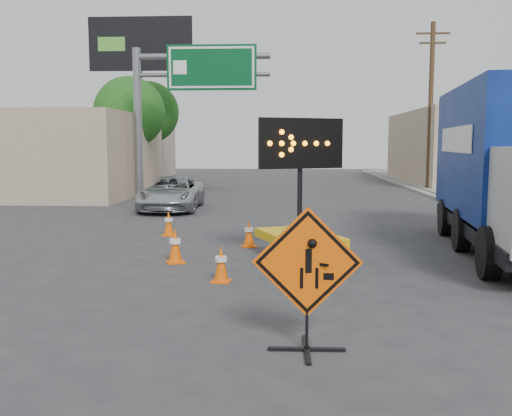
{
  "coord_description": "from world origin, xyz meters",
  "views": [
    {
      "loc": [
        0.34,
        -7.75,
        2.54
      ],
      "look_at": [
        -0.28,
        2.98,
        1.33
      ],
      "focal_mm": 40.0,
      "sensor_mm": 36.0,
      "label": 1
    }
  ],
  "objects": [
    {
      "name": "ground",
      "position": [
        0.0,
        0.0,
        0.0
      ],
      "size": [
        100.0,
        100.0,
        0.0
      ],
      "primitive_type": "plane",
      "color": "#2D2D30",
      "rests_on": "ground"
    },
    {
      "name": "curb_right",
      "position": [
        7.2,
        15.0,
        0.06
      ],
      "size": [
        0.4,
        60.0,
        0.12
      ],
      "primitive_type": "cube",
      "color": "gray",
      "rests_on": "ground"
    },
    {
      "name": "storefront_left_near",
      "position": [
        -14.0,
        20.0,
        2.0
      ],
      "size": [
        14.0,
        10.0,
        4.0
      ],
      "primitive_type": "cube",
      "color": "tan",
      "rests_on": "ground"
    },
    {
      "name": "storefront_left_far",
      "position": [
        -15.0,
        34.0,
        2.2
      ],
      "size": [
        12.0,
        10.0,
        4.4
      ],
      "primitive_type": "cube",
      "color": "#A7988B",
      "rests_on": "ground"
    },
    {
      "name": "building_right_far",
      "position": [
        13.0,
        30.0,
        2.3
      ],
      "size": [
        10.0,
        14.0,
        4.6
      ],
      "primitive_type": "cube",
      "color": "tan",
      "rests_on": "ground"
    },
    {
      "name": "highway_gantry",
      "position": [
        -4.43,
        17.96,
        5.07
      ],
      "size": [
        6.18,
        0.38,
        6.9
      ],
      "color": "slate",
      "rests_on": "ground"
    },
    {
      "name": "billboard",
      "position": [
        -8.35,
        25.87,
        7.35
      ],
      "size": [
        6.1,
        0.54,
        9.85
      ],
      "color": "slate",
      "rests_on": "ground"
    },
    {
      "name": "utility_pole_far",
      "position": [
        8.0,
        24.0,
        4.68
      ],
      "size": [
        1.8,
        0.26,
        9.0
      ],
      "color": "#4F3C22",
      "rests_on": "ground"
    },
    {
      "name": "tree_left_near",
      "position": [
        -8.0,
        22.0,
        4.16
      ],
      "size": [
        3.71,
        3.71,
        6.03
      ],
      "color": "#4F3C22",
      "rests_on": "ground"
    },
    {
      "name": "tree_left_far",
      "position": [
        -9.0,
        30.0,
        4.6
      ],
      "size": [
        4.1,
        4.1,
        6.66
      ],
      "color": "#4F3C22",
      "rests_on": "ground"
    },
    {
      "name": "construction_sign",
      "position": [
        0.57,
        -0.94,
        0.94
      ],
      "size": [
        1.35,
        0.96,
        1.79
      ],
      "rotation": [
        0.0,
        0.0,
        0.02
      ],
      "color": "black",
      "rests_on": "ground"
    },
    {
      "name": "arrow_board",
      "position": [
        0.58,
        4.69,
        0.69
      ],
      "size": [
        2.07,
        2.51,
        3.09
      ],
      "rotation": [
        0.0,
        0.0,
        0.42
      ],
      "color": "gold",
      "rests_on": "ground"
    },
    {
      "name": "pickup_truck",
      "position": [
        -4.15,
        13.86,
        0.64
      ],
      "size": [
        2.31,
        4.69,
        1.28
      ],
      "primitive_type": "imported",
      "rotation": [
        0.0,
        0.0,
        0.04
      ],
      "color": "#B8BBC0",
      "rests_on": "ground"
    },
    {
      "name": "cone_a",
      "position": [
        -0.9,
        2.52,
        0.34
      ],
      "size": [
        0.38,
        0.38,
        0.68
      ],
      "rotation": [
        0.0,
        0.0,
        -0.11
      ],
      "color": "#F25805",
      "rests_on": "ground"
    },
    {
      "name": "cone_b",
      "position": [
        -2.07,
        4.15,
        0.37
      ],
      "size": [
        0.5,
        0.5,
        0.74
      ],
      "rotation": [
        0.0,
        0.0,
        0.42
      ],
      "color": "#F25805",
      "rests_on": "ground"
    },
    {
      "name": "cone_c",
      "position": [
        -0.63,
        6.13,
        0.34
      ],
      "size": [
        0.44,
        0.44,
        0.68
      ],
      "rotation": [
        0.0,
        0.0,
        0.34
      ],
      "color": "#F25805",
      "rests_on": "ground"
    },
    {
      "name": "cone_d",
      "position": [
        -2.98,
        7.75,
        0.35
      ],
      "size": [
        0.37,
        0.37,
        0.7
      ],
      "rotation": [
        0.0,
        0.0,
        -0.04
      ],
      "color": "#F25805",
      "rests_on": "ground"
    }
  ]
}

